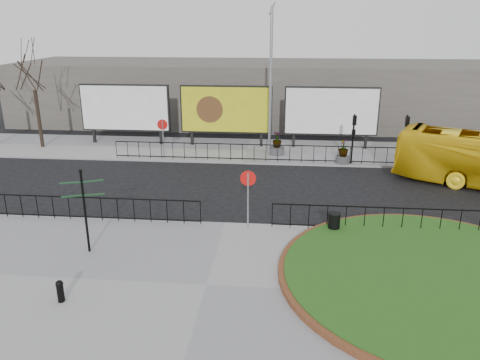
# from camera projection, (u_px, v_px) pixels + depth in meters

# --- Properties ---
(ground) EXTENTS (90.00, 90.00, 0.00)m
(ground) POSITION_uv_depth(u_px,v_px,m) (225.00, 225.00, 19.97)
(ground) COLOR black
(ground) RESTS_ON ground
(pavement_near) EXTENTS (30.00, 10.00, 0.12)m
(pavement_near) POSITION_uv_depth(u_px,v_px,m) (207.00, 286.00, 15.23)
(pavement_near) COLOR gray
(pavement_near) RESTS_ON ground
(pavement_far) EXTENTS (44.00, 6.00, 0.12)m
(pavement_far) POSITION_uv_depth(u_px,v_px,m) (247.00, 150.00, 31.26)
(pavement_far) COLOR gray
(pavement_far) RESTS_ON ground
(brick_edge) EXTENTS (10.40, 10.40, 0.18)m
(brick_edge) POSITION_uv_depth(u_px,v_px,m) (435.00, 277.00, 15.48)
(brick_edge) COLOR brown
(brick_edge) RESTS_ON pavement_near
(grass_lawn) EXTENTS (10.00, 10.00, 0.22)m
(grass_lawn) POSITION_uv_depth(u_px,v_px,m) (435.00, 277.00, 15.47)
(grass_lawn) COLOR #124512
(grass_lawn) RESTS_ON pavement_near
(railing_near_left) EXTENTS (10.00, 0.10, 1.10)m
(railing_near_left) POSITION_uv_depth(u_px,v_px,m) (85.00, 208.00, 19.99)
(railing_near_left) COLOR black
(railing_near_left) RESTS_ON pavement_near
(railing_near_right) EXTENTS (9.00, 0.10, 1.10)m
(railing_near_right) POSITION_uv_depth(u_px,v_px,m) (383.00, 219.00, 18.90)
(railing_near_right) COLOR black
(railing_near_right) RESTS_ON pavement_near
(railing_far) EXTENTS (18.00, 0.10, 1.10)m
(railing_far) POSITION_uv_depth(u_px,v_px,m) (260.00, 153.00, 28.43)
(railing_far) COLOR black
(railing_far) RESTS_ON pavement_far
(speed_sign_far) EXTENTS (0.64, 0.07, 2.47)m
(speed_sign_far) POSITION_uv_depth(u_px,v_px,m) (163.00, 130.00, 28.65)
(speed_sign_far) COLOR gray
(speed_sign_far) RESTS_ON pavement_far
(speed_sign_near) EXTENTS (0.64, 0.07, 2.47)m
(speed_sign_near) POSITION_uv_depth(u_px,v_px,m) (248.00, 187.00, 18.89)
(speed_sign_near) COLOR gray
(speed_sign_near) RESTS_ON pavement_near
(billboard_left) EXTENTS (6.20, 0.31, 4.10)m
(billboard_left) POSITION_uv_depth(u_px,v_px,m) (125.00, 108.00, 32.10)
(billboard_left) COLOR black
(billboard_left) RESTS_ON pavement_far
(billboard_mid) EXTENTS (6.20, 0.31, 4.10)m
(billboard_mid) POSITION_uv_depth(u_px,v_px,m) (226.00, 110.00, 31.49)
(billboard_mid) COLOR black
(billboard_mid) RESTS_ON pavement_far
(billboard_right) EXTENTS (6.20, 0.31, 4.10)m
(billboard_right) POSITION_uv_depth(u_px,v_px,m) (331.00, 111.00, 30.88)
(billboard_right) COLOR black
(billboard_right) RESTS_ON pavement_far
(lamp_post) EXTENTS (0.74, 0.18, 9.23)m
(lamp_post) POSITION_uv_depth(u_px,v_px,m) (271.00, 80.00, 28.65)
(lamp_post) COLOR gray
(lamp_post) RESTS_ON pavement_far
(signal_pole_a) EXTENTS (0.22, 0.26, 3.00)m
(signal_pole_a) POSITION_uv_depth(u_px,v_px,m) (354.00, 131.00, 27.53)
(signal_pole_a) COLOR black
(signal_pole_a) RESTS_ON pavement_far
(signal_pole_b) EXTENTS (0.22, 0.26, 3.00)m
(signal_pole_b) POSITION_uv_depth(u_px,v_px,m) (406.00, 132.00, 27.27)
(signal_pole_b) COLOR black
(signal_pole_b) RESTS_ON pavement_far
(tree_left) EXTENTS (2.00, 2.00, 7.00)m
(tree_left) POSITION_uv_depth(u_px,v_px,m) (36.00, 95.00, 30.86)
(tree_left) COLOR #2D2119
(tree_left) RESTS_ON pavement_far
(building_backdrop) EXTENTS (40.00, 10.00, 5.00)m
(building_backdrop) POSITION_uv_depth(u_px,v_px,m) (256.00, 92.00, 39.90)
(building_backdrop) COLOR #5A544F
(building_backdrop) RESTS_ON ground
(fingerpost_sign) EXTENTS (1.48, 0.71, 3.21)m
(fingerpost_sign) POSITION_uv_depth(u_px,v_px,m) (84.00, 203.00, 16.82)
(fingerpost_sign) COLOR black
(fingerpost_sign) RESTS_ON pavement_near
(bollard) EXTENTS (0.23, 0.23, 0.72)m
(bollard) POSITION_uv_depth(u_px,v_px,m) (60.00, 290.00, 14.20)
(bollard) COLOR black
(bollard) RESTS_ON pavement_near
(litter_bin) EXTENTS (0.52, 0.52, 0.85)m
(litter_bin) POSITION_uv_depth(u_px,v_px,m) (334.00, 223.00, 18.83)
(litter_bin) COLOR black
(litter_bin) RESTS_ON pavement_near
(planter_b) EXTENTS (0.94, 0.94, 1.52)m
(planter_b) POSITION_uv_depth(u_px,v_px,m) (277.00, 145.00, 29.93)
(planter_b) COLOR #4C4C4F
(planter_b) RESTS_ON pavement_far
(planter_c) EXTENTS (0.85, 0.85, 1.48)m
(planter_c) POSITION_uv_depth(u_px,v_px,m) (343.00, 153.00, 28.07)
(planter_c) COLOR #4C4C4F
(planter_c) RESTS_ON pavement_far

